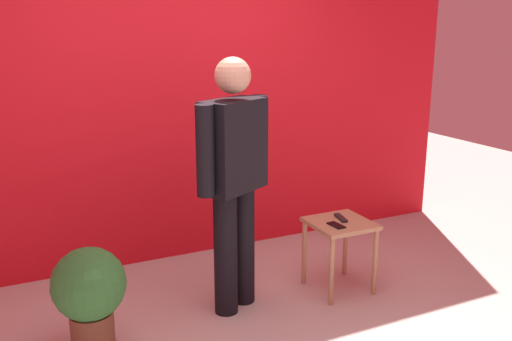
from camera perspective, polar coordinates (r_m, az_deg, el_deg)
name	(u,v)px	position (r m, az deg, el deg)	size (l,w,h in m)	color
back_wall_red	(175,69)	(4.65, -8.33, 10.21)	(5.40, 0.12, 3.20)	red
standing_person	(234,173)	(3.74, -2.30, -0.29)	(0.66, 0.43, 1.75)	black
side_table	(340,234)	(4.21, 8.57, -6.47)	(0.44, 0.44, 0.54)	tan
cell_phone	(336,225)	(4.08, 8.20, -5.57)	(0.07, 0.14, 0.01)	black
tv_remote	(341,218)	(4.22, 8.67, -4.81)	(0.04, 0.17, 0.02)	black
potted_plant	(90,293)	(3.52, -16.67, -11.94)	(0.44, 0.44, 0.69)	brown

